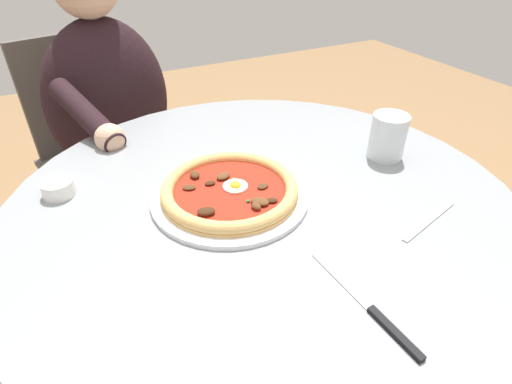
# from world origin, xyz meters

# --- Properties ---
(dining_table) EXTENTS (0.99, 0.99, 0.71)m
(dining_table) POSITION_xyz_m (0.00, 0.00, 0.55)
(dining_table) COLOR gray
(dining_table) RESTS_ON ground
(pizza_on_plate) EXTENTS (0.30, 0.30, 0.03)m
(pizza_on_plate) POSITION_xyz_m (0.06, -0.02, 0.73)
(pizza_on_plate) COLOR white
(pizza_on_plate) RESTS_ON dining_table
(water_glass) EXTENTS (0.08, 0.08, 0.10)m
(water_glass) POSITION_xyz_m (-0.32, -0.01, 0.76)
(water_glass) COLOR silver
(water_glass) RESTS_ON dining_table
(steak_knife) EXTENTS (0.02, 0.22, 0.01)m
(steak_knife) POSITION_xyz_m (-0.00, 0.33, 0.72)
(steak_knife) COLOR silver
(steak_knife) RESTS_ON dining_table
(ramekin_capers) EXTENTS (0.06, 0.06, 0.03)m
(ramekin_capers) POSITION_xyz_m (0.35, -0.18, 0.73)
(ramekin_capers) COLOR white
(ramekin_capers) RESTS_ON dining_table
(fork_utensil) EXTENTS (0.16, 0.05, 0.00)m
(fork_utensil) POSITION_xyz_m (-0.23, 0.21, 0.71)
(fork_utensil) COLOR #BCBCC1
(fork_utensil) RESTS_ON dining_table
(diner_person) EXTENTS (0.42, 0.55, 1.10)m
(diner_person) POSITION_xyz_m (0.17, -0.67, 0.49)
(diner_person) COLOR #282833
(diner_person) RESTS_ON ground
(cafe_chair_diner) EXTENTS (0.51, 0.51, 0.85)m
(cafe_chair_diner) POSITION_xyz_m (0.20, -0.82, 0.51)
(cafe_chair_diner) COLOR #504A45
(cafe_chair_diner) RESTS_ON ground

